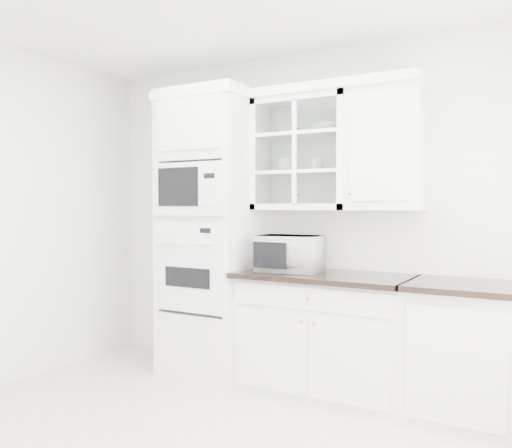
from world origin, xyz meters
The scene contains 12 objects.
room_shell centered at (0.00, 0.43, 1.78)m, with size 4.00×3.50×2.70m.
oven_column centered at (-0.75, 1.42, 1.20)m, with size 0.76×0.68×2.40m.
base_cabinet_run centered at (0.28, 1.45, 0.46)m, with size 1.32×0.67×0.92m.
extra_base_cabinet centered at (1.28, 1.45, 0.46)m, with size 0.72×0.67×0.92m.
upper_cabinet_glass centered at (0.03, 1.58, 1.85)m, with size 0.80×0.33×0.90m.
upper_cabinet_solid centered at (0.71, 1.58, 1.85)m, with size 0.55×0.33×0.90m, color white.
crown_molding centered at (-0.07, 1.56, 2.33)m, with size 2.14×0.38×0.07m, color white.
countertop_microwave centered at (0.00, 1.41, 1.06)m, with size 0.49×0.40×0.28m, color white.
bowl_a centered at (-0.10, 1.57, 2.03)m, with size 0.19×0.19×0.05m, color white.
bowl_b centered at (0.21, 1.60, 2.04)m, with size 0.22×0.22×0.07m, color white.
cup_a centered at (-0.13, 1.60, 1.76)m, with size 0.14×0.14×0.11m, color white.
cup_b centered at (0.15, 1.57, 1.76)m, with size 0.11×0.11×0.10m, color white.
Camera 1 is at (1.89, -2.36, 1.44)m, focal length 38.00 mm.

